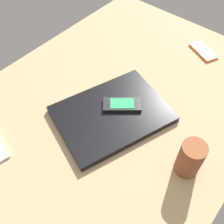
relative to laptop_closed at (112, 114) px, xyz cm
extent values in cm
cube|color=tan|center=(-0.79, 2.53, -2.50)|extent=(120.00, 80.00, 3.00)
cube|color=black|center=(0.00, 0.00, 0.00)|extent=(38.23, 32.98, 2.00)
cube|color=black|center=(3.82, -0.74, 1.52)|extent=(11.36, 12.07, 1.04)
cube|color=#33A566|center=(3.82, -0.74, 2.11)|extent=(7.67, 8.02, 0.14)
cube|color=orange|center=(44.88, -6.68, -0.57)|extent=(9.42, 12.15, 0.85)
cube|color=black|center=(44.88, -6.68, -0.08)|extent=(6.59, 7.89, 0.14)
cylinder|color=brown|center=(-0.95, -25.78, 4.34)|extent=(6.18, 6.18, 10.68)
camera|label=1|loc=(-36.90, -31.04, 62.40)|focal=42.29mm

